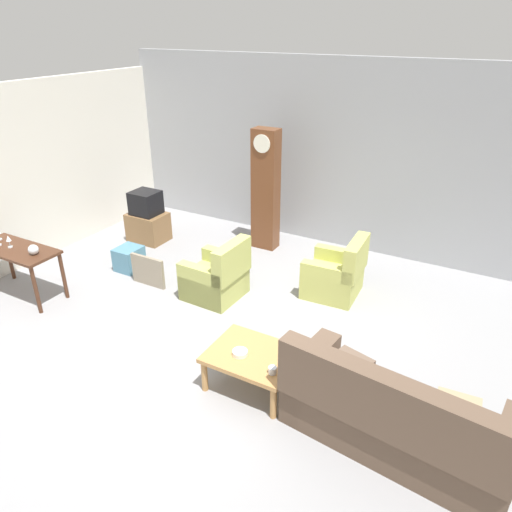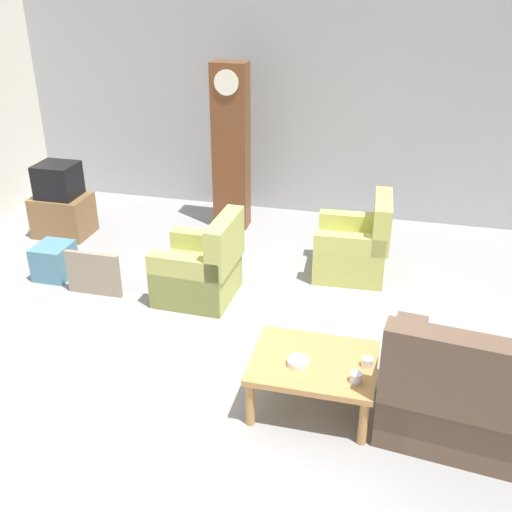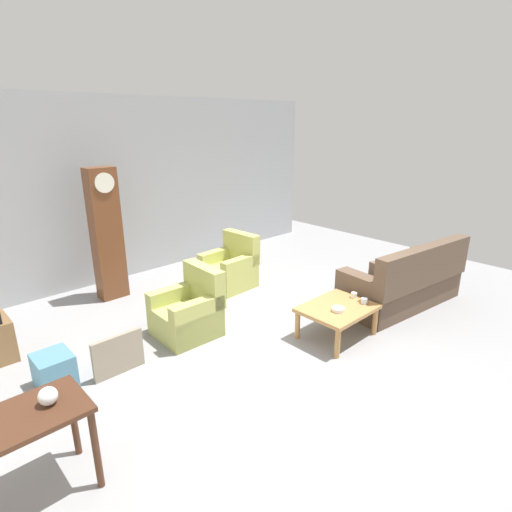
# 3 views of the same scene
# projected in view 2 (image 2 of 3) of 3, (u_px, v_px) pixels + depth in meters

# --- Properties ---
(ground_plane) EXTENTS (10.40, 10.40, 0.00)m
(ground_plane) POSITION_uv_depth(u_px,v_px,m) (254.00, 356.00, 5.36)
(ground_plane) COLOR gray
(garage_door_wall) EXTENTS (8.40, 0.16, 3.20)m
(garage_door_wall) POSITION_uv_depth(u_px,v_px,m) (321.00, 96.00, 7.77)
(garage_door_wall) COLOR #9EA0A5
(garage_door_wall) RESTS_ON ground_plane
(armchair_olive_near) EXTENTS (0.81, 0.79, 0.92)m
(armchair_olive_near) POSITION_uv_depth(u_px,v_px,m) (201.00, 271.00, 6.18)
(armchair_olive_near) COLOR tan
(armchair_olive_near) RESTS_ON ground_plane
(armchair_olive_far) EXTENTS (0.83, 0.80, 0.92)m
(armchair_olive_far) POSITION_uv_depth(u_px,v_px,m) (355.00, 249.00, 6.66)
(armchair_olive_far) COLOR #B9BB5C
(armchair_olive_far) RESTS_ON ground_plane
(coffee_table_wood) EXTENTS (0.96, 0.76, 0.44)m
(coffee_table_wood) POSITION_uv_depth(u_px,v_px,m) (314.00, 367.00, 4.61)
(coffee_table_wood) COLOR #B27F47
(coffee_table_wood) RESTS_ON ground_plane
(grandfather_clock) EXTENTS (0.44, 0.30, 2.11)m
(grandfather_clock) POSITION_uv_depth(u_px,v_px,m) (231.00, 148.00, 7.54)
(grandfather_clock) COLOR brown
(grandfather_clock) RESTS_ON ground_plane
(tv_stand_cabinet) EXTENTS (0.68, 0.52, 0.52)m
(tv_stand_cabinet) POSITION_uv_depth(u_px,v_px,m) (63.00, 215.00, 7.63)
(tv_stand_cabinet) COLOR brown
(tv_stand_cabinet) RESTS_ON ground_plane
(tv_crt) EXTENTS (0.48, 0.44, 0.42)m
(tv_crt) POSITION_uv_depth(u_px,v_px,m) (58.00, 180.00, 7.42)
(tv_crt) COLOR black
(tv_crt) RESTS_ON tv_stand_cabinet
(framed_picture_leaning) EXTENTS (0.60, 0.05, 0.48)m
(framed_picture_leaning) POSITION_uv_depth(u_px,v_px,m) (93.00, 274.00, 6.26)
(framed_picture_leaning) COLOR gray
(framed_picture_leaning) RESTS_ON ground_plane
(storage_box_blue) EXTENTS (0.37, 0.41, 0.38)m
(storage_box_blue) POSITION_uv_depth(u_px,v_px,m) (54.00, 261.00, 6.64)
(storage_box_blue) COLOR teal
(storage_box_blue) RESTS_ON ground_plane
(cup_white_porcelain) EXTENTS (0.08, 0.08, 0.07)m
(cup_white_porcelain) POSITION_uv_depth(u_px,v_px,m) (367.00, 362.00, 4.50)
(cup_white_porcelain) COLOR white
(cup_white_porcelain) RESTS_ON coffee_table_wood
(cup_blue_rimmed) EXTENTS (0.09, 0.09, 0.08)m
(cup_blue_rimmed) POSITION_uv_depth(u_px,v_px,m) (356.00, 377.00, 4.33)
(cup_blue_rimmed) COLOR silver
(cup_blue_rimmed) RESTS_ON coffee_table_wood
(bowl_white_stacked) EXTENTS (0.17, 0.17, 0.05)m
(bowl_white_stacked) POSITION_uv_depth(u_px,v_px,m) (298.00, 362.00, 4.52)
(bowl_white_stacked) COLOR white
(bowl_white_stacked) RESTS_ON coffee_table_wood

